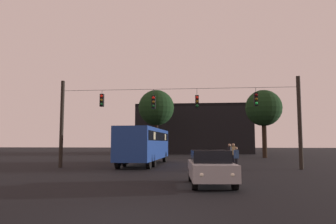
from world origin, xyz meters
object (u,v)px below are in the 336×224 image
car_near_right (210,167)px  tree_behind_building (264,108)px  city_bus (145,142)px  tree_left_silhouette (156,108)px  pedestrian_crossing_left (236,157)px  pedestrian_crossing_center (233,153)px  pedestrian_crossing_right (230,154)px

car_near_right → tree_behind_building: (7.35, 25.82, 5.25)m
city_bus → car_near_right: size_ratio=2.49×
car_near_right → tree_left_silhouette: bearing=102.2°
car_near_right → pedestrian_crossing_left: pedestrian_crossing_left is taller
city_bus → tree_left_silhouette: 19.54m
pedestrian_crossing_left → tree_behind_building: (5.32, 17.51, 5.17)m
pedestrian_crossing_left → tree_behind_building: size_ratio=0.19×
city_bus → car_near_right: bearing=-67.6°
pedestrian_crossing_center → car_near_right: bearing=-100.6°
tree_behind_building → pedestrian_crossing_left: bearing=-106.9°
tree_behind_building → tree_left_silhouette: bearing=159.4°
car_near_right → pedestrian_crossing_left: 8.55m
city_bus → pedestrian_crossing_left: (7.09, -3.97, -1.00)m
pedestrian_crossing_right → tree_left_silhouette: (-8.49, 20.85, 5.80)m
pedestrian_crossing_left → tree_behind_building: tree_behind_building is taller
pedestrian_crossing_right → tree_behind_building: size_ratio=0.21×
pedestrian_crossing_center → tree_behind_building: (5.20, 14.39, 5.02)m
city_bus → pedestrian_crossing_right: size_ratio=6.25×
pedestrian_crossing_center → pedestrian_crossing_right: bearing=-108.8°
pedestrian_crossing_center → pedestrian_crossing_right: size_ratio=1.01×
pedestrian_crossing_right → pedestrian_crossing_left: bearing=-81.7°
tree_left_silhouette → pedestrian_crossing_right: bearing=-67.8°
city_bus → pedestrian_crossing_left: size_ratio=7.13×
city_bus → pedestrian_crossing_right: city_bus is taller
pedestrian_crossing_left → car_near_right: bearing=-103.7°
city_bus → car_near_right: 13.32m
pedestrian_crossing_left → pedestrian_crossing_center: size_ratio=0.87×
pedestrian_crossing_right → car_near_right: bearing=-99.7°
city_bus → tree_behind_building: tree_behind_building is taller
city_bus → car_near_right: city_bus is taller
tree_left_silhouette → tree_behind_building: (14.09, -5.29, -0.76)m
tree_left_silhouette → tree_behind_building: 15.07m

